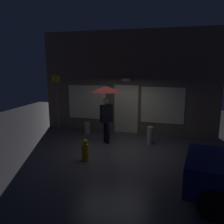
# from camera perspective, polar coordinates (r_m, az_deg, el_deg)

# --- Properties ---
(ground_plane) EXTENTS (18.00, 18.00, 0.00)m
(ground_plane) POSITION_cam_1_polar(r_m,az_deg,el_deg) (8.59, 0.49, -9.22)
(ground_plane) COLOR #423F44
(building_facade) EXTENTS (8.00, 0.48, 4.59)m
(building_facade) POSITION_cam_1_polar(r_m,az_deg,el_deg) (10.33, 3.83, 7.25)
(building_facade) COLOR brown
(building_facade) RESTS_ON ground
(person_with_umbrella) EXTENTS (1.19, 1.19, 2.28)m
(person_with_umbrella) POSITION_cam_1_polar(r_m,az_deg,el_deg) (8.79, -1.47, 3.61)
(person_with_umbrella) COLOR black
(person_with_umbrella) RESTS_ON ground
(street_sign_post) EXTENTS (0.40, 0.07, 2.74)m
(street_sign_post) POSITION_cam_1_polar(r_m,az_deg,el_deg) (10.46, -13.72, 2.99)
(street_sign_post) COLOR #595B60
(street_sign_post) RESTS_ON ground
(sidewalk_bollard) EXTENTS (0.25, 0.25, 0.54)m
(sidewalk_bollard) POSITION_cam_1_polar(r_m,az_deg,el_deg) (10.32, -6.34, -4.07)
(sidewalk_bollard) COLOR #9E998E
(sidewalk_bollard) RESTS_ON ground
(sidewalk_bollard_2) EXTENTS (0.24, 0.24, 0.69)m
(sidewalk_bollard_2) POSITION_cam_1_polar(r_m,az_deg,el_deg) (9.10, 9.60, -5.86)
(sidewalk_bollard_2) COLOR #B2A899
(sidewalk_bollard_2) RESTS_ON ground
(fire_hydrant) EXTENTS (0.23, 0.23, 0.73)m
(fire_hydrant) POSITION_cam_1_polar(r_m,az_deg,el_deg) (7.52, -6.83, -9.66)
(fire_hydrant) COLOR gold
(fire_hydrant) RESTS_ON ground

